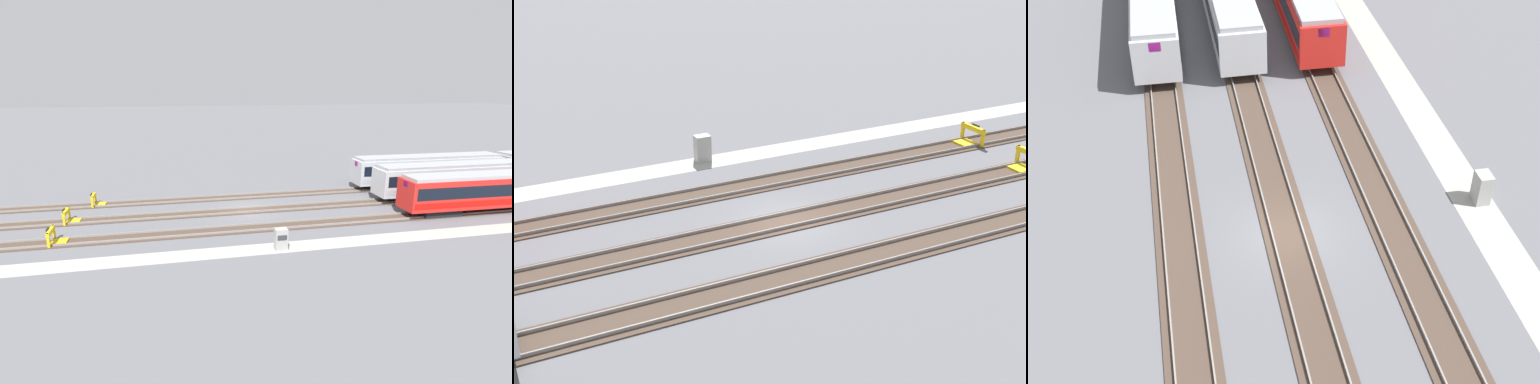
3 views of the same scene
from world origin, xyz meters
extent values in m
plane|color=#5B5B60|center=(0.00, 0.00, 0.00)|extent=(400.00, 400.00, 0.00)
cube|color=#9E9E93|center=(0.00, -9.26, 0.00)|extent=(54.00, 2.00, 0.01)
cube|color=#47382D|center=(0.00, -4.87, 0.03)|extent=(90.00, 2.23, 0.06)
cube|color=gray|center=(0.00, -4.15, 0.14)|extent=(90.00, 0.07, 0.15)
cube|color=gray|center=(0.00, -5.59, 0.14)|extent=(90.00, 0.07, 0.15)
cube|color=#47382D|center=(0.00, 0.00, 0.03)|extent=(90.00, 2.24, 0.06)
cube|color=gray|center=(0.00, 0.72, 0.14)|extent=(90.00, 0.07, 0.15)
cube|color=gray|center=(0.00, -0.72, 0.14)|extent=(90.00, 0.07, 0.15)
cube|color=#47382D|center=(0.00, 4.87, 0.03)|extent=(90.00, 2.23, 0.06)
cube|color=gray|center=(0.00, 5.59, 0.14)|extent=(90.00, 0.07, 0.15)
cube|color=gray|center=(0.00, 4.15, 0.14)|extent=(90.00, 0.07, 0.15)
cube|color=gold|center=(-16.00, -3.97, 0.57)|extent=(0.19, 0.19, 1.15)
cube|color=gold|center=(-15.94, -5.77, 0.57)|extent=(0.19, 0.19, 1.15)
cube|color=gold|center=(-15.97, -4.87, 1.00)|extent=(0.31, 2.01, 0.30)
cube|color=gold|center=(-15.42, -4.85, 0.09)|extent=(1.14, 1.12, 0.18)
cube|color=black|center=(-16.15, -4.88, 1.00)|extent=(0.14, 0.60, 0.44)
cube|color=gold|center=(-15.97, -0.90, 0.57)|extent=(0.18, 0.18, 1.15)
cube|color=gold|center=(-15.42, 0.00, 0.09)|extent=(1.10, 1.08, 0.18)
cube|color=#9E9E99|center=(0.62, -9.59, 0.80)|extent=(0.90, 0.70, 1.60)
cube|color=#333338|center=(0.62, -9.95, 1.04)|extent=(0.70, 0.04, 0.36)
camera|label=1|loc=(-6.84, -35.55, 11.57)|focal=28.00mm
camera|label=2|loc=(14.63, 28.00, 15.64)|focal=50.00mm
camera|label=3|loc=(-23.68, 4.63, 22.04)|focal=50.00mm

